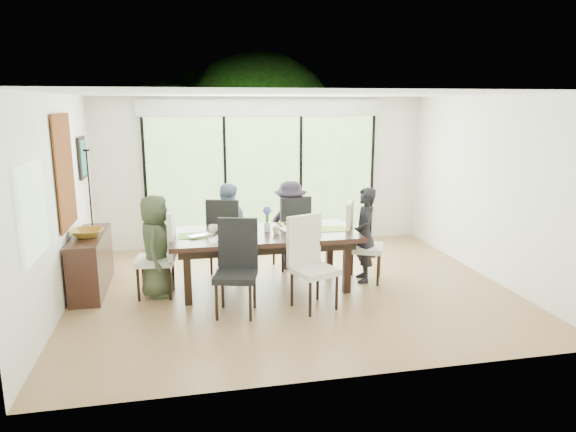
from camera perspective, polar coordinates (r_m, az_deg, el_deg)
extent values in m
cube|color=brown|center=(7.39, 0.40, -8.05)|extent=(6.00, 5.00, 0.01)
cube|color=white|center=(6.92, 0.43, 13.47)|extent=(6.00, 5.00, 0.01)
cube|color=white|center=(9.47, -2.78, 4.95)|extent=(6.00, 0.02, 2.70)
cube|color=beige|center=(4.66, 6.90, -2.92)|extent=(6.00, 0.02, 2.70)
cube|color=beige|center=(7.05, -24.26, 1.29)|extent=(0.02, 5.00, 2.70)
cube|color=white|center=(8.20, 21.48, 2.94)|extent=(0.02, 5.00, 2.70)
cube|color=#598C3F|center=(9.45, -2.74, 4.01)|extent=(4.20, 0.02, 2.30)
cube|color=white|center=(9.34, -2.81, 11.92)|extent=(4.40, 0.06, 0.28)
cube|color=black|center=(9.35, -15.56, 3.48)|extent=(0.05, 0.04, 2.30)
cube|color=black|center=(9.36, -6.97, 3.85)|extent=(0.05, 0.04, 2.30)
cube|color=black|center=(9.57, 1.42, 4.13)|extent=(0.05, 0.04, 2.30)
cube|color=black|center=(9.98, 9.30, 4.31)|extent=(0.05, 0.04, 2.30)
cube|color=#8CAD7F|center=(5.87, -26.45, 0.53)|extent=(0.02, 0.90, 1.00)
cube|color=#513A22|center=(10.60, -3.46, -1.97)|extent=(6.00, 1.80, 0.10)
cube|color=#4E3821|center=(11.25, -4.09, 1.99)|extent=(6.00, 0.08, 0.06)
sphere|color=#14380F|center=(12.03, -13.39, 6.64)|extent=(3.20, 3.20, 3.20)
sphere|color=#14380F|center=(12.73, -3.34, 8.88)|extent=(4.00, 4.00, 4.00)
sphere|color=#14380F|center=(12.39, 5.55, 6.24)|extent=(2.80, 2.80, 2.80)
sphere|color=#14380F|center=(13.33, -8.08, 8.16)|extent=(3.60, 3.60, 3.60)
cube|color=black|center=(7.19, -2.65, -2.08)|extent=(2.60, 1.19, 0.06)
cube|color=black|center=(7.22, -2.64, -2.83)|extent=(2.38, 0.97, 0.11)
cube|color=black|center=(6.81, -11.10, -6.70)|extent=(0.10, 0.10, 0.75)
cube|color=black|center=(7.15, 6.56, -5.63)|extent=(0.10, 0.10, 0.75)
cube|color=black|center=(7.63, -11.19, -4.62)|extent=(0.10, 0.10, 0.75)
cube|color=black|center=(7.93, 4.63, -3.76)|extent=(0.10, 0.10, 0.75)
imported|color=#39442D|center=(7.14, -14.47, -3.25)|extent=(0.50, 0.70, 1.40)
imported|color=black|center=(7.58, 8.49, -2.09)|extent=(0.51, 0.71, 1.40)
imported|color=#7E92B6|center=(7.96, -6.79, -1.34)|extent=(0.71, 0.51, 1.40)
imported|color=#281F2F|center=(8.10, 0.27, -1.01)|extent=(0.71, 0.52, 1.40)
cube|color=#7EAC3D|center=(7.10, -10.25, -2.16)|extent=(0.48, 0.35, 0.01)
cube|color=#A3B641|center=(7.39, 4.65, -1.44)|extent=(0.48, 0.35, 0.01)
cube|color=#94AE3E|center=(7.51, -6.53, -1.24)|extent=(0.48, 0.35, 0.01)
cube|color=#A5BD43|center=(7.66, 0.94, -0.89)|extent=(0.48, 0.35, 0.01)
cube|color=white|center=(6.83, -6.82, -2.63)|extent=(0.48, 0.35, 0.01)
cube|color=black|center=(7.47, -5.73, -1.22)|extent=(0.28, 0.19, 0.01)
cube|color=black|center=(7.60, 0.65, -0.92)|extent=(0.26, 0.18, 0.01)
cube|color=white|center=(7.27, 2.87, -1.63)|extent=(0.32, 0.24, 0.00)
cube|color=white|center=(6.83, -6.82, -2.50)|extent=(0.28, 0.28, 0.03)
cube|color=orange|center=(6.82, -6.82, -2.34)|extent=(0.22, 0.22, 0.02)
cylinder|color=silver|center=(7.22, -2.33, -1.22)|extent=(0.09, 0.09, 0.13)
cylinder|color=#337226|center=(7.19, -2.34, -0.21)|extent=(0.04, 0.04, 0.17)
sphere|color=#515ECB|center=(7.17, -2.34, 0.63)|extent=(0.12, 0.12, 0.12)
imported|color=silver|center=(7.00, -9.41, -2.24)|extent=(0.42, 0.37, 0.03)
imported|color=white|center=(7.24, -8.32, -1.41)|extent=(0.19, 0.19, 0.10)
imported|color=white|center=(7.10, -1.33, -1.58)|extent=(0.12, 0.12, 0.10)
imported|color=white|center=(7.43, 3.33, -0.95)|extent=(0.19, 0.19, 0.10)
imported|color=white|center=(7.27, -0.77, -1.57)|extent=(0.22, 0.27, 0.02)
cube|color=black|center=(7.70, -21.04, -4.86)|extent=(0.40, 1.43, 0.80)
imported|color=olive|center=(7.49, -21.43, -1.76)|extent=(0.42, 0.42, 0.10)
cylinder|color=black|center=(7.92, -20.88, -1.22)|extent=(0.09, 0.09, 0.04)
cylinder|color=black|center=(7.82, -21.20, 2.79)|extent=(0.02, 0.02, 1.12)
cylinder|color=black|center=(7.75, -21.52, 6.82)|extent=(0.09, 0.09, 0.03)
cylinder|color=silver|center=(7.75, -21.55, 7.22)|extent=(0.03, 0.03, 0.09)
cube|color=#964215|center=(7.38, -23.55, 4.56)|extent=(0.02, 1.00, 1.50)
cube|color=black|center=(8.64, -21.88, 6.03)|extent=(0.03, 0.55, 0.65)
cube|color=#1B5755|center=(8.64, -21.75, 6.04)|extent=(0.01, 0.45, 0.55)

